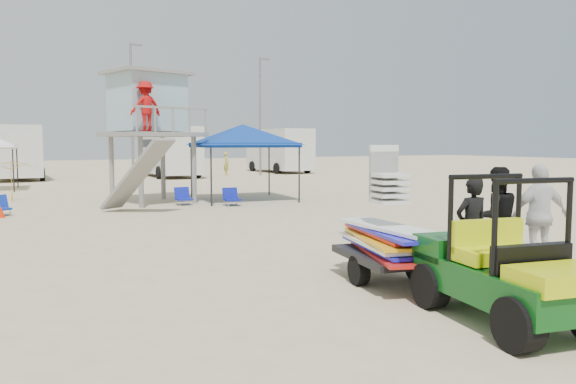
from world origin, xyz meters
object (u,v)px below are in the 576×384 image
utility_cart (507,257)px  surf_trailer (388,234)px  canopy_blue (243,128)px  lifeguard_tower (148,108)px  man_left (471,227)px

utility_cart → surf_trailer: size_ratio=1.08×
utility_cart → canopy_blue: size_ratio=0.65×
surf_trailer → lifeguard_tower: (-0.31, 13.66, 2.73)m
lifeguard_tower → man_left: bearing=-82.6°
surf_trailer → man_left: bearing=-11.2°
man_left → utility_cart: bearing=59.9°
utility_cart → canopy_blue: (3.20, 15.39, 1.96)m
surf_trailer → man_left: (1.52, -0.30, 0.05)m
utility_cart → man_left: utility_cart is taller
canopy_blue → man_left: bearing=-97.1°
surf_trailer → canopy_blue: (3.19, 13.06, 2.02)m
surf_trailer → canopy_blue: size_ratio=0.61×
lifeguard_tower → canopy_blue: lifeguard_tower is taller
surf_trailer → lifeguard_tower: bearing=91.3°
utility_cart → surf_trailer: (0.00, 2.33, -0.05)m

